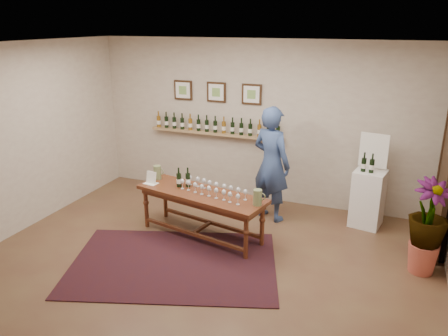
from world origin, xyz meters
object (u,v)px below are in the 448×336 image
(display_pedestal, at_px, (368,198))
(person, at_px, (271,164))
(tasting_table, at_px, (201,199))
(potted_plant, at_px, (427,227))

(display_pedestal, height_order, person, person)
(tasting_table, xyz_separation_m, person, (0.77, 0.99, 0.33))
(display_pedestal, bearing_deg, tasting_table, -150.34)
(display_pedestal, relative_size, person, 0.49)
(display_pedestal, distance_m, potted_plant, 1.40)
(tasting_table, bearing_deg, display_pedestal, 41.66)
(display_pedestal, bearing_deg, potted_plant, -56.34)
(tasting_table, xyz_separation_m, display_pedestal, (2.26, 1.28, -0.15))
(potted_plant, bearing_deg, person, 159.03)
(tasting_table, height_order, person, person)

